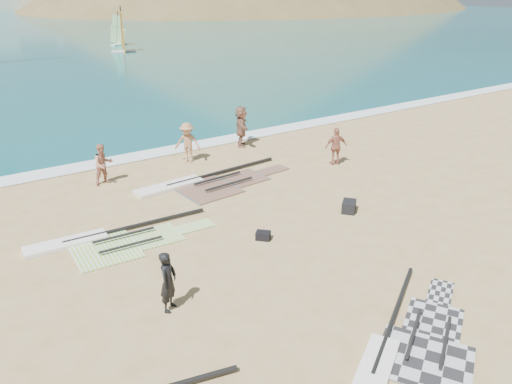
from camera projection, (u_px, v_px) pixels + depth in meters
ground at (375, 259)px, 14.10m from camera, size 300.00×300.00×0.00m
surf_line at (182, 149)px, 23.50m from camera, size 300.00×1.20×0.04m
headland_main at (260, 8)px, 157.27m from camera, size 143.00×143.00×45.00m
headland_minor at (323, 4)px, 182.94m from camera, size 70.00×70.00×28.00m
rig_grey at (406, 348)px, 10.61m from camera, size 5.29×3.75×0.20m
rig_green at (108, 241)px, 15.01m from camera, size 5.70×2.36×0.20m
rig_orange at (206, 183)px, 19.36m from camera, size 6.43×2.60×0.21m
gear_bag_near at (349, 206)px, 16.98m from camera, size 0.74×0.72×0.38m
gear_bag_far at (263, 236)px, 15.15m from camera, size 0.51×0.52×0.26m
person_wetsuit at (168, 282)px, 11.67m from camera, size 0.66×0.64×1.53m
beachgoer_left at (103, 164)px, 19.10m from camera, size 0.83×0.68×1.61m
beachgoer_mid at (188, 143)px, 21.43m from camera, size 1.27×1.25×1.75m
beachgoer_back at (336, 146)px, 21.15m from camera, size 1.03×0.70×1.62m
beachgoer_right at (241, 126)px, 23.57m from camera, size 1.39×1.83×1.92m
windsurfer_centre at (123, 39)px, 55.62m from camera, size 2.85×3.27×5.00m
windsurfer_right at (118, 35)px, 61.94m from camera, size 2.26×2.43×4.04m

